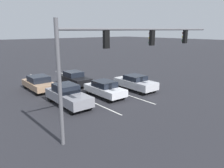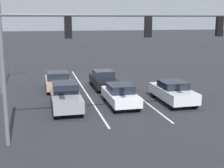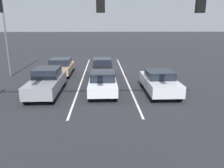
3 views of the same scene
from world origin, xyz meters
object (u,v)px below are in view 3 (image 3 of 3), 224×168
at_px(car_black_midlane_second, 102,67).
at_px(street_lamp_right_shoulder, 5,12).
at_px(car_white_midlane_front, 103,82).
at_px(car_gray_rightlane_front, 47,82).
at_px(car_silver_leftlane_front, 159,82).
at_px(car_tan_rightlane_second, 61,66).
at_px(traffic_signal_gantry, 40,13).

height_order(car_black_midlane_second, street_lamp_right_shoulder, street_lamp_right_shoulder).
distance_m(car_white_midlane_front, car_gray_rightlane_front, 3.57).
bearing_deg(car_gray_rightlane_front, car_white_midlane_front, 179.46).
xyz_separation_m(car_gray_rightlane_front, car_black_midlane_second, (-3.56, -5.32, -0.06)).
distance_m(car_white_midlane_front, car_silver_leftlane_front, 3.68).
relative_size(car_white_midlane_front, car_black_midlane_second, 0.97).
bearing_deg(car_gray_rightlane_front, street_lamp_right_shoulder, -50.61).
height_order(car_silver_leftlane_front, car_tan_rightlane_second, car_silver_leftlane_front).
bearing_deg(car_silver_leftlane_front, street_lamp_right_shoulder, -24.71).
distance_m(car_white_midlane_front, traffic_signal_gantry, 6.90).
relative_size(car_gray_rightlane_front, street_lamp_right_shoulder, 0.50).
relative_size(car_black_midlane_second, car_tan_rightlane_second, 1.00).
bearing_deg(car_silver_leftlane_front, traffic_signal_gantry, 40.63).
xyz_separation_m(car_white_midlane_front, car_tan_rightlane_second, (3.70, -5.69, -0.00)).
bearing_deg(car_black_midlane_second, car_silver_leftlane_front, 124.12).
bearing_deg(car_gray_rightlane_front, car_tan_rightlane_second, -88.68).
bearing_deg(car_white_midlane_front, traffic_signal_gantry, 66.52).
distance_m(car_gray_rightlane_front, traffic_signal_gantry, 6.64).
bearing_deg(car_white_midlane_front, car_gray_rightlane_front, -0.54).
xyz_separation_m(car_silver_leftlane_front, car_tan_rightlane_second, (7.37, -5.77, -0.02)).
relative_size(car_gray_rightlane_front, car_black_midlane_second, 1.10).
distance_m(car_tan_rightlane_second, traffic_signal_gantry, 11.65).
bearing_deg(street_lamp_right_shoulder, car_silver_leftlane_front, 155.29).
bearing_deg(car_gray_rightlane_front, car_silver_leftlane_front, 179.08).
bearing_deg(street_lamp_right_shoulder, car_gray_rightlane_front, 129.39).
height_order(car_silver_leftlane_front, street_lamp_right_shoulder, street_lamp_right_shoulder).
bearing_deg(car_silver_leftlane_front, car_tan_rightlane_second, -38.06).
bearing_deg(car_black_midlane_second, car_white_midlane_front, 90.05).
distance_m(car_silver_leftlane_front, traffic_signal_gantry, 8.75).
relative_size(car_silver_leftlane_front, car_tan_rightlane_second, 1.03).
relative_size(car_black_midlane_second, traffic_signal_gantry, 0.33).
height_order(car_silver_leftlane_front, car_gray_rightlane_front, car_gray_rightlane_front).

